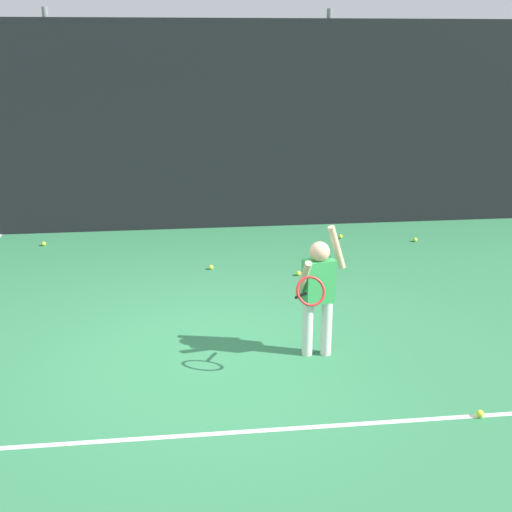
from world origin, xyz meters
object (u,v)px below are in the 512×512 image
at_px(tennis_ball_2, 44,244).
at_px(tennis_ball_4, 341,237).
at_px(tennis_ball_1, 415,240).
at_px(tennis_ball_5, 211,267).
at_px(tennis_ball_3, 299,273).
at_px(tennis_ball_0, 480,414).
at_px(tennis_player, 318,289).

bearing_deg(tennis_ball_2, tennis_ball_4, -1.89).
distance_m(tennis_ball_1, tennis_ball_5, 3.45).
xyz_separation_m(tennis_ball_1, tennis_ball_4, (-1.15, 0.31, 0.00)).
distance_m(tennis_ball_3, tennis_ball_4, 1.90).
xyz_separation_m(tennis_ball_1, tennis_ball_3, (-2.14, -1.31, 0.00)).
xyz_separation_m(tennis_ball_0, tennis_ball_5, (-2.10, 3.95, 0.00)).
relative_size(tennis_player, tennis_ball_4, 20.46).
xyz_separation_m(tennis_player, tennis_ball_0, (1.16, -1.27, -0.69)).
bearing_deg(tennis_ball_2, tennis_ball_5, -28.57).
distance_m(tennis_ball_0, tennis_ball_4, 5.19).
xyz_separation_m(tennis_ball_0, tennis_ball_2, (-4.66, 5.35, 0.00)).
bearing_deg(tennis_ball_0, tennis_ball_5, 117.97).
bearing_deg(tennis_ball_5, tennis_ball_2, 151.43).
relative_size(tennis_ball_1, tennis_ball_3, 1.00).
distance_m(tennis_player, tennis_ball_4, 4.17).
distance_m(tennis_ball_0, tennis_ball_2, 7.10).
bearing_deg(tennis_ball_1, tennis_ball_2, 175.46).
bearing_deg(tennis_ball_0, tennis_ball_3, 104.44).
bearing_deg(tennis_ball_1, tennis_ball_0, -104.03).
bearing_deg(tennis_ball_0, tennis_player, 132.35).
bearing_deg(tennis_ball_3, tennis_ball_2, 154.56).
height_order(tennis_ball_1, tennis_ball_4, same).
relative_size(tennis_ball_0, tennis_ball_1, 1.00).
bearing_deg(tennis_ball_2, tennis_ball_1, -4.54).
distance_m(tennis_ball_1, tennis_ball_4, 1.19).
bearing_deg(tennis_ball_3, tennis_player, -95.89).
distance_m(tennis_player, tennis_ball_3, 2.41).
height_order(tennis_player, tennis_ball_0, tennis_player).
bearing_deg(tennis_player, tennis_ball_0, -60.84).
xyz_separation_m(tennis_ball_2, tennis_ball_3, (3.74, -1.78, 0.00)).
relative_size(tennis_ball_4, tennis_ball_5, 1.00).
bearing_deg(tennis_ball_1, tennis_ball_4, 164.85).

